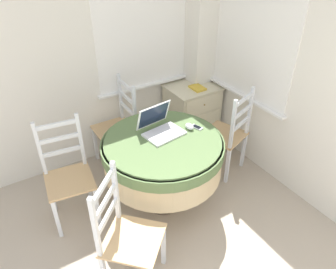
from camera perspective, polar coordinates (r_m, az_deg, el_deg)
name	(u,v)px	position (r m, az deg, el deg)	size (l,w,h in m)	color
corner_room_shell	(197,78)	(2.84, 5.03, 9.77)	(4.41, 4.87, 2.55)	white
round_dining_table	(163,154)	(3.01, -0.92, -3.44)	(1.11, 1.11, 0.77)	#4C3D2D
laptop	(160,127)	(2.99, -1.35, 1.28)	(0.39, 0.36, 0.25)	white
computer_mouse	(189,126)	(3.06, 3.75, 1.41)	(0.06, 0.10, 0.05)	white
cell_phone	(197,127)	(3.09, 5.04, 1.28)	(0.08, 0.13, 0.01)	#B2B7BC
dining_chair_near_back_window	(118,127)	(3.69, -8.69, 1.32)	(0.42, 0.41, 1.01)	tan
dining_chair_near_right_window	(227,135)	(3.57, 10.32, -0.02)	(0.52, 0.53, 1.01)	tan
dining_chair_camera_near	(127,237)	(2.53, -7.18, -17.27)	(0.58, 0.58, 1.01)	tan
dining_chair_left_flank	(68,176)	(3.12, -16.99, -6.90)	(0.46, 0.46, 1.01)	tan
corner_cabinet	(192,113)	(4.14, 4.13, 3.80)	(0.59, 0.51, 0.73)	beige
book_on_cabinet	(197,88)	(3.91, 5.15, 8.09)	(0.14, 0.19, 0.02)	gold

